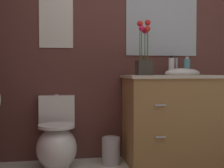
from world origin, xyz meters
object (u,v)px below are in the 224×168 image
object	(u,v)px
trash_bin	(111,151)
wall_mirror	(162,24)
vanity_cabinet	(171,118)
wall_poster	(56,23)
flower_vase	(144,58)
soap_bottle	(187,67)
toilet	(57,143)
lotion_bottle	(171,66)

from	to	relation	value
trash_bin	wall_mirror	bearing A→B (deg)	22.13
vanity_cabinet	wall_poster	distance (m)	1.53
flower_vase	wall_poster	bearing A→B (deg)	155.31
vanity_cabinet	soap_bottle	distance (m)	0.54
flower_vase	wall_mirror	bearing A→B (deg)	51.22
toilet	trash_bin	bearing A→B (deg)	2.21
toilet	lotion_bottle	distance (m)	1.41
vanity_cabinet	wall_mirror	xyz separation A→B (m)	(-0.00, 0.29, 0.99)
flower_vase	wall_mirror	world-z (taller)	wall_mirror
flower_vase	trash_bin	xyz separation A→B (m)	(-0.30, 0.13, -0.92)
lotion_bottle	trash_bin	bearing A→B (deg)	-172.43
lotion_bottle	vanity_cabinet	bearing A→B (deg)	-110.98
vanity_cabinet	lotion_bottle	distance (m)	0.55
vanity_cabinet	lotion_bottle	xyz separation A→B (m)	(0.05, 0.13, 0.53)
flower_vase	wall_mirror	distance (m)	0.63
soap_bottle	trash_bin	size ratio (longest dim) A/B	0.68
flower_vase	soap_bottle	distance (m)	0.48
soap_bottle	flower_vase	bearing A→B (deg)	-171.72
vanity_cabinet	trash_bin	xyz separation A→B (m)	(-0.61, 0.05, -0.32)
soap_bottle	lotion_bottle	xyz separation A→B (m)	(-0.11, 0.15, 0.01)
vanity_cabinet	trash_bin	world-z (taller)	vanity_cabinet
flower_vase	vanity_cabinet	bearing A→B (deg)	15.88
wall_poster	wall_mirror	bearing A→B (deg)	0.00
lotion_bottle	wall_poster	bearing A→B (deg)	172.40
toilet	trash_bin	xyz separation A→B (m)	(0.53, 0.02, -0.11)
lotion_bottle	wall_poster	world-z (taller)	wall_poster
flower_vase	lotion_bottle	world-z (taller)	flower_vase
lotion_bottle	flower_vase	bearing A→B (deg)	-148.33
toilet	wall_poster	xyz separation A→B (m)	(0.00, 0.27, 1.19)
lotion_bottle	wall_mirror	xyz separation A→B (m)	(-0.05, 0.16, 0.47)
toilet	flower_vase	world-z (taller)	flower_vase
toilet	vanity_cabinet	world-z (taller)	vanity_cabinet
wall_poster	flower_vase	bearing A→B (deg)	-24.69
lotion_bottle	wall_poster	size ratio (longest dim) A/B	0.39
flower_vase	soap_bottle	xyz separation A→B (m)	(0.47, 0.07, -0.08)
vanity_cabinet	lotion_bottle	size ratio (longest dim) A/B	5.28
soap_bottle	lotion_bottle	distance (m)	0.19
vanity_cabinet	flower_vase	world-z (taller)	flower_vase
flower_vase	wall_poster	distance (m)	0.99
toilet	flower_vase	bearing A→B (deg)	-7.84
vanity_cabinet	flower_vase	distance (m)	0.68
vanity_cabinet	lotion_bottle	bearing A→B (deg)	69.02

